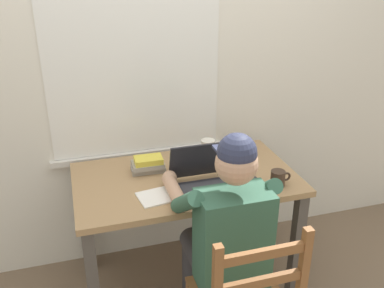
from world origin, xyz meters
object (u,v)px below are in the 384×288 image
Objects in this scene: laptop at (204,179)px; coffee_mug_white at (208,147)px; seated_person at (225,230)px; coffee_mug_spare at (278,178)px; computer_mouse at (253,180)px; desk at (186,193)px; book_stack_main at (148,165)px; coffee_mug_dark at (239,146)px.

coffee_mug_white is at bearing 67.81° from laptop.
seated_person is 10.52× the size of coffee_mug_spare.
coffee_mug_white is (-0.12, 0.41, 0.03)m from computer_mouse.
laptop is at bearing -67.92° from desk.
book_stack_main is (-0.64, 0.37, -0.00)m from coffee_mug_spare.
coffee_mug_dark is (0.33, 0.65, 0.13)m from seated_person.
computer_mouse is 0.86× the size of coffee_mug_spare.
seated_person reaches higher than desk.
book_stack_main reaches higher than desk.
computer_mouse is at bearing -100.98° from coffee_mug_dark.
coffee_mug_white is at bearing 106.49° from computer_mouse.
coffee_mug_dark is at bearing -6.90° from coffee_mug_white.
coffee_mug_dark reaches higher than computer_mouse.
laptop is at bearing 165.50° from coffee_mug_spare.
desk is 1.02× the size of seated_person.
coffee_mug_spare is at bearing -32.73° from computer_mouse.
coffee_mug_dark is at bearing 8.65° from book_stack_main.
laptop is 0.28m from computer_mouse.
laptop is 0.40m from coffee_mug_spare.
book_stack_main is at bearing 150.14° from coffee_mug_spare.
book_stack_main is at bearing 115.75° from seated_person.
seated_person is at bearing -64.25° from book_stack_main.
coffee_mug_spare is at bearing -64.03° from coffee_mug_white.
seated_person is 12.27× the size of computer_mouse.
coffee_mug_spare is 0.59× the size of book_stack_main.
coffee_mug_white is 0.63× the size of book_stack_main.
coffee_mug_white reaches higher than desk.
book_stack_main is at bearing 150.78° from computer_mouse.
laptop reaches higher than coffee_mug_white.
laptop is (-0.02, 0.29, 0.14)m from seated_person.
desk is 0.40m from computer_mouse.
seated_person reaches higher than computer_mouse.
coffee_mug_spare is (0.39, -0.10, -0.01)m from laptop.
coffee_mug_dark is at bearing 94.87° from coffee_mug_spare.
laptop is at bearing 174.26° from computer_mouse.
coffee_mug_spare is at bearing -85.13° from coffee_mug_dark.
computer_mouse is 0.43m from coffee_mug_white.
book_stack_main is (-0.25, 0.27, -0.01)m from laptop.
coffee_mug_dark is (0.41, 0.21, 0.15)m from desk.
book_stack_main is (-0.27, 0.56, 0.13)m from seated_person.
computer_mouse is 0.39m from coffee_mug_dark.
seated_person is 3.72× the size of laptop.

